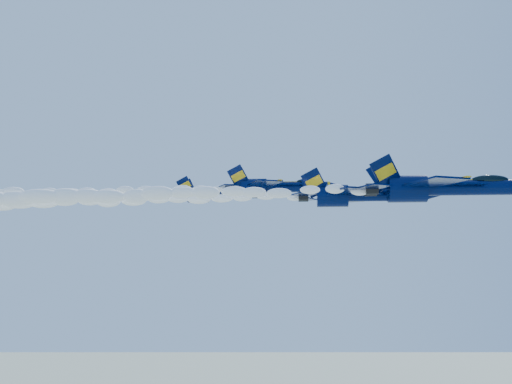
# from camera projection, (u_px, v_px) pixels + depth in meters

# --- Properties ---
(jet_lead) EXTENTS (19.89, 16.31, 7.39)m
(jet_lead) POSITION_uv_depth(u_px,v_px,m) (443.00, 187.00, 63.68)
(jet_lead) COLOR #000B34
(smoke_trail_jet_lead) EXTENTS (51.61, 2.38, 2.14)m
(smoke_trail_jet_lead) POSITION_uv_depth(u_px,v_px,m) (142.00, 195.00, 66.29)
(smoke_trail_jet_lead) COLOR white
(jet_second) EXTENTS (17.67, 14.49, 6.56)m
(jet_second) POSITION_uv_depth(u_px,v_px,m) (361.00, 195.00, 69.38)
(jet_second) COLOR #000B34
(smoke_trail_jet_second) EXTENTS (51.61, 2.11, 1.90)m
(smoke_trail_jet_second) POSITION_uv_depth(u_px,v_px,m) (95.00, 201.00, 71.92)
(smoke_trail_jet_second) COLOR white
(jet_third) EXTENTS (17.35, 14.24, 6.45)m
(jet_third) POSITION_uv_depth(u_px,v_px,m) (278.00, 187.00, 82.47)
(jet_third) COLOR #000B34
(smoke_trail_jet_third) EXTENTS (51.61, 2.07, 1.87)m
(smoke_trail_jet_third) POSITION_uv_depth(u_px,v_px,m) (55.00, 192.00, 84.99)
(smoke_trail_jet_third) COLOR white
(jet_fourth) EXTENTS (15.95, 13.09, 5.93)m
(jet_fourth) POSITION_uv_depth(u_px,v_px,m) (218.00, 194.00, 93.18)
(jet_fourth) COLOR #000B34
(smoke_trail_jet_fourth) EXTENTS (51.61, 1.91, 1.71)m
(smoke_trail_jet_fourth) POSITION_uv_depth(u_px,v_px,m) (25.00, 199.00, 95.66)
(smoke_trail_jet_fourth) COLOR white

